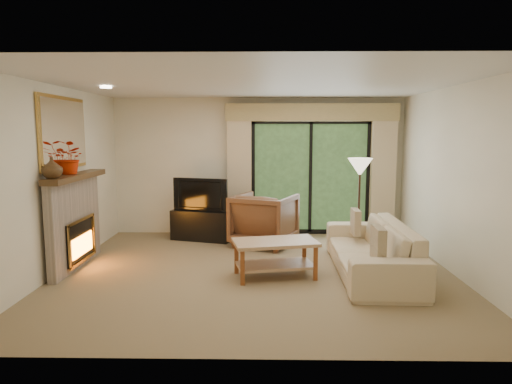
{
  "coord_description": "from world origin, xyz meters",
  "views": [
    {
      "loc": [
        0.12,
        -6.24,
        1.97
      ],
      "look_at": [
        0.0,
        0.3,
        1.1
      ],
      "focal_mm": 32.0,
      "sensor_mm": 36.0,
      "label": 1
    }
  ],
  "objects_px": {
    "sofa": "(371,249)",
    "coffee_table": "(275,259)",
    "media_console": "(203,225)",
    "armchair": "(264,220)"
  },
  "relations": [
    {
      "from": "armchair",
      "to": "sofa",
      "type": "xyz_separation_m",
      "value": [
        1.48,
        -1.57,
        -0.1
      ]
    },
    {
      "from": "sofa",
      "to": "coffee_table",
      "type": "bearing_deg",
      "value": -81.75
    },
    {
      "from": "sofa",
      "to": "coffee_table",
      "type": "xyz_separation_m",
      "value": [
        -1.34,
        -0.17,
        -0.1
      ]
    },
    {
      "from": "armchair",
      "to": "sofa",
      "type": "height_order",
      "value": "armchair"
    },
    {
      "from": "media_console",
      "to": "sofa",
      "type": "bearing_deg",
      "value": -21.53
    },
    {
      "from": "sofa",
      "to": "coffee_table",
      "type": "relative_size",
      "value": 2.18
    },
    {
      "from": "media_console",
      "to": "sofa",
      "type": "relative_size",
      "value": 0.45
    },
    {
      "from": "armchair",
      "to": "coffee_table",
      "type": "distance_m",
      "value": 1.76
    },
    {
      "from": "media_console",
      "to": "sofa",
      "type": "xyz_separation_m",
      "value": [
        2.61,
        -1.99,
        0.08
      ]
    },
    {
      "from": "media_console",
      "to": "armchair",
      "type": "height_order",
      "value": "armchair"
    }
  ]
}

